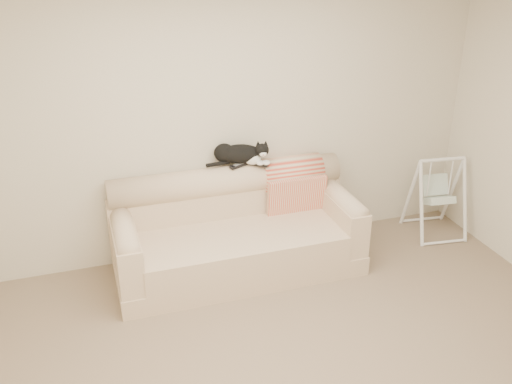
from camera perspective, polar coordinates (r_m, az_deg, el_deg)
room_shell at (r=3.31m, az=4.96°, el=0.81°), size 5.04×4.04×2.60m
sofa at (r=5.21m, az=-2.07°, el=-4.05°), size 2.20×0.93×0.90m
remote_a at (r=5.19m, az=-1.75°, el=2.69°), size 0.19×0.12×0.03m
remote_b at (r=5.21m, az=0.30°, el=2.79°), size 0.16×0.15×0.02m
tuxedo_cat at (r=5.19m, az=-1.64°, el=3.83°), size 0.58×0.33×0.23m
throw_blanket at (r=5.42m, az=3.58°, el=1.53°), size 0.57×0.38×0.58m
baby_swing at (r=6.04m, az=17.65°, el=-0.35°), size 0.56×0.59×0.83m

